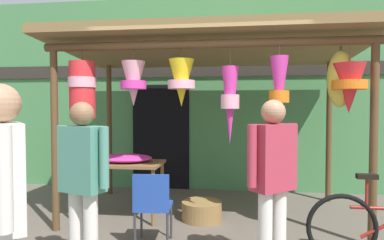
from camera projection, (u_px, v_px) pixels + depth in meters
The scene contains 10 objects.
ground_plane at pixel (198, 236), 4.16m from camera, with size 30.00×30.00×0.00m, color #60564C.
shop_facade at pixel (212, 94), 6.52m from camera, with size 9.87×0.29×3.65m.
market_stall_canopy at pixel (212, 60), 4.71m from camera, with size 4.30×2.36×2.57m.
display_table at pixel (120, 169), 4.81m from camera, with size 1.20×0.65×0.79m.
flower_heap_on_table at pixel (125, 158), 4.83m from camera, with size 0.81×0.57×0.10m.
folding_chair at pixel (153, 203), 3.80m from camera, with size 0.43×0.43×0.84m.
wicker_basket_by_table at pixel (202, 211), 4.72m from camera, with size 0.56×0.56×0.26m, color olive.
vendor_in_orange at pixel (2, 201), 2.01m from camera, with size 0.42×0.48×1.71m.
customer_foreground at pixel (273, 173), 3.12m from camera, with size 0.48×0.42×1.64m.
shopper_by_bananas at pixel (83, 175), 3.10m from camera, with size 0.57×0.34×1.62m.
Camera 1 is at (0.46, -4.07, 1.57)m, focal length 31.80 mm.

